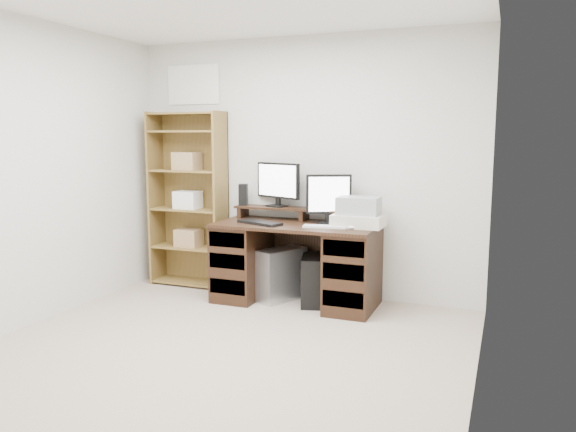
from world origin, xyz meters
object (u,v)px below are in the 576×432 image
Objects in this scene: monitor_wide at (278,182)px; bookshelf at (189,198)px; printer at (359,221)px; monitor_small at (329,197)px; tower_silver at (281,274)px; desk at (296,262)px; tower_black at (313,280)px.

bookshelf is (-0.99, -0.02, -0.19)m from monitor_wide.
monitor_wide is 0.93m from printer.
tower_silver is (-0.44, -0.08, -0.75)m from monitor_small.
bookshelf is at bearing 151.22° from monitor_small.
monitor_wide is 0.58m from monitor_small.
desk is 3.02× the size of tower_silver.
monitor_small is at bearing 35.24° from tower_silver.
monitor_wide reaches higher than monitor_small.
monitor_small is 1.03× the size of printer.
printer is (0.30, -0.07, -0.19)m from monitor_small.
monitor_wide is (-0.28, 0.24, 0.72)m from desk.
monitor_wide reaches higher than tower_silver.
tower_black is at bearing 23.78° from tower_silver.
bookshelf is (-1.55, 0.10, -0.08)m from monitor_small.
monitor_wide is at bearing 143.62° from tower_silver.
desk is 0.83× the size of bookshelf.
bookshelf reaches higher than tower_black.
printer is 0.91× the size of tower_black.
monitor_small is 0.36m from printer.
monitor_wide is 0.28× the size of bookshelf.
printer is at bearing -5.31° from bookshelf.
tower_black is (0.32, -0.01, -0.02)m from tower_silver.
printer is at bearing -37.70° from monitor_small.
tower_black is (-0.12, -0.09, -0.77)m from monitor_small.
printer is 0.25× the size of bookshelf.
desk is 3.29× the size of monitor_small.
tower_silver is at bearing -9.54° from bookshelf.
tower_silver is at bearing 165.61° from monitor_small.
tower_silver is at bearing -178.64° from printer.
monitor_small is 0.79m from tower_black.
desk is at bearing -17.83° from monitor_wide.
printer is 0.90× the size of tower_silver.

